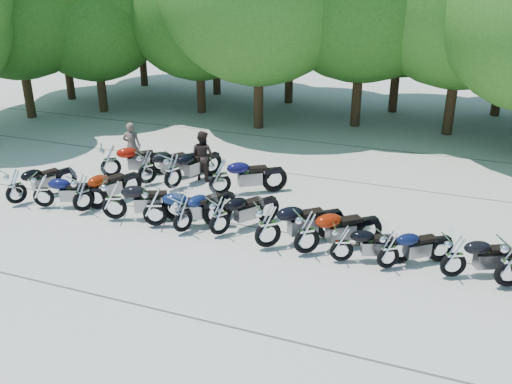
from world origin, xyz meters
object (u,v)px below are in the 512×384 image
(motorcycle_5, at_px, (182,213))
(motorcycle_17, at_px, (220,176))
(motorcycle_0, at_px, (15,186))
(motorcycle_9, at_px, (342,243))
(motorcycle_3, at_px, (114,199))
(motorcycle_11, at_px, (455,256))
(motorcycle_12, at_px, (512,262))
(motorcycle_15, at_px, (146,166))
(rider_1, at_px, (203,155))
(motorcycle_7, at_px, (268,225))
(motorcycle_2, at_px, (82,192))
(motorcycle_6, at_px, (220,215))
(motorcycle_1, at_px, (42,190))
(motorcycle_8, at_px, (307,231))
(motorcycle_14, at_px, (110,160))
(motorcycle_4, at_px, (155,206))
(motorcycle_10, at_px, (389,249))
(rider_0, at_px, (132,146))
(motorcycle_16, at_px, (173,170))

(motorcycle_5, xyz_separation_m, motorcycle_17, (-0.12, 2.76, 0.08))
(motorcycle_0, bearing_deg, motorcycle_5, -156.37)
(motorcycle_9, bearing_deg, motorcycle_3, 68.02)
(motorcycle_11, xyz_separation_m, motorcycle_17, (-7.21, 2.61, 0.09))
(motorcycle_11, distance_m, motorcycle_12, 1.22)
(motorcycle_15, bearing_deg, rider_1, -108.70)
(motorcycle_7, bearing_deg, motorcycle_2, 47.80)
(motorcycle_6, bearing_deg, rider_1, -24.19)
(motorcycle_1, xyz_separation_m, motorcycle_5, (4.77, 0.01, 0.00))
(motorcycle_2, xyz_separation_m, motorcycle_9, (7.90, -0.20, -0.10))
(motorcycle_5, bearing_deg, motorcycle_3, 24.18)
(motorcycle_3, bearing_deg, motorcycle_15, -9.19)
(motorcycle_17, height_order, rider_1, rider_1)
(motorcycle_8, height_order, motorcycle_15, motorcycle_8)
(motorcycle_7, relative_size, motorcycle_12, 1.01)
(motorcycle_8, bearing_deg, motorcycle_7, 53.04)
(motorcycle_5, height_order, motorcycle_6, motorcycle_6)
(motorcycle_12, relative_size, motorcycle_14, 1.04)
(motorcycle_4, relative_size, motorcycle_14, 0.99)
(motorcycle_15, xyz_separation_m, rider_1, (1.52, 1.19, 0.19))
(motorcycle_4, xyz_separation_m, motorcycle_6, (1.93, 0.16, -0.04))
(motorcycle_3, distance_m, motorcycle_12, 10.54)
(motorcycle_11, xyz_separation_m, motorcycle_12, (1.22, -0.01, 0.09))
(rider_1, bearing_deg, motorcycle_4, 108.95)
(motorcycle_11, distance_m, motorcycle_14, 11.75)
(motorcycle_4, relative_size, rider_1, 1.38)
(rider_1, bearing_deg, motorcycle_6, 134.82)
(motorcycle_1, height_order, motorcycle_9, motorcycle_1)
(motorcycle_10, xyz_separation_m, motorcycle_17, (-5.72, 2.74, 0.13))
(motorcycle_5, distance_m, motorcycle_9, 4.47)
(motorcycle_6, distance_m, motorcycle_15, 4.63)
(motorcycle_1, distance_m, motorcycle_15, 3.40)
(motorcycle_3, height_order, motorcycle_17, motorcycle_17)
(motorcycle_2, height_order, rider_1, rider_1)
(motorcycle_8, bearing_deg, rider_0, 23.19)
(motorcycle_2, height_order, motorcycle_4, motorcycle_4)
(motorcycle_1, height_order, rider_1, rider_1)
(motorcycle_6, relative_size, motorcycle_8, 0.93)
(motorcycle_14, distance_m, motorcycle_17, 4.22)
(motorcycle_16, distance_m, rider_1, 1.35)
(motorcycle_4, bearing_deg, motorcycle_12, -110.94)
(motorcycle_15, relative_size, motorcycle_17, 0.95)
(motorcycle_9, relative_size, rider_0, 1.16)
(motorcycle_5, bearing_deg, motorcycle_10, -155.30)
(rider_1, bearing_deg, motorcycle_5, 121.23)
(motorcycle_3, distance_m, rider_1, 4.07)
(motorcycle_7, distance_m, motorcycle_15, 6.03)
(motorcycle_4, height_order, motorcycle_5, motorcycle_4)
(motorcycle_12, distance_m, motorcycle_16, 10.44)
(motorcycle_11, xyz_separation_m, rider_0, (-11.27, 3.86, 0.25))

